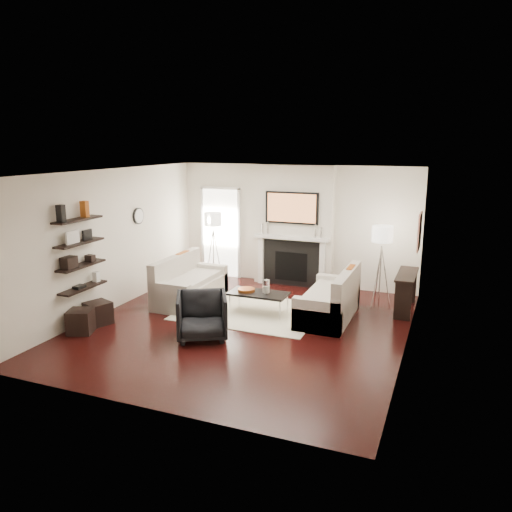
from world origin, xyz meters
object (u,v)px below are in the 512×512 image
at_px(loveseat_right_base, 328,307).
at_px(lamp_right_shade, 382,234).
at_px(armchair, 202,314).
at_px(ottoman_near, 98,313).
at_px(lamp_left_shade, 213,219).
at_px(coffee_table, 259,294).
at_px(loveseat_left_base, 191,291).

xyz_separation_m(loveseat_right_base, lamp_right_shade, (0.77, 1.09, 1.24)).
relative_size(armchair, ottoman_near, 2.08).
height_order(lamp_left_shade, lamp_right_shade, same).
bearing_deg(ottoman_near, coffee_table, 32.00).
distance_m(coffee_table, lamp_left_shade, 2.82).
relative_size(loveseat_right_base, lamp_left_shade, 4.50).
distance_m(lamp_left_shade, ottoman_near, 3.67).
height_order(armchair, ottoman_near, armchair).
height_order(loveseat_left_base, coffee_table, same).
distance_m(loveseat_right_base, ottoman_near, 4.17).
height_order(coffee_table, armchair, armchair).
bearing_deg(armchair, loveseat_right_base, 16.53).
bearing_deg(lamp_left_shade, loveseat_left_base, -80.00).
relative_size(loveseat_left_base, ottoman_near, 4.50).
xyz_separation_m(coffee_table, ottoman_near, (-2.48, -1.55, -0.20)).
xyz_separation_m(armchair, lamp_left_shade, (-1.42, 3.29, 1.03)).
distance_m(loveseat_left_base, ottoman_near, 1.97).
bearing_deg(armchair, ottoman_near, 154.82).
bearing_deg(armchair, coffee_table, 44.60).
bearing_deg(lamp_right_shade, loveseat_left_base, -162.18).
relative_size(coffee_table, armchair, 1.32).
xyz_separation_m(loveseat_left_base, lamp_left_shade, (-0.29, 1.65, 1.24)).
distance_m(loveseat_left_base, coffee_table, 1.59).
height_order(loveseat_right_base, lamp_left_shade, lamp_left_shade).
distance_m(armchair, lamp_left_shade, 3.72).
height_order(loveseat_left_base, ottoman_near, loveseat_left_base).
bearing_deg(loveseat_left_base, ottoman_near, -117.53).
height_order(loveseat_left_base, lamp_left_shade, lamp_left_shade).
bearing_deg(coffee_table, loveseat_left_base, 172.80).
bearing_deg(coffee_table, lamp_left_shade, 135.19).
height_order(coffee_table, lamp_left_shade, lamp_left_shade).
bearing_deg(loveseat_right_base, armchair, -135.20).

